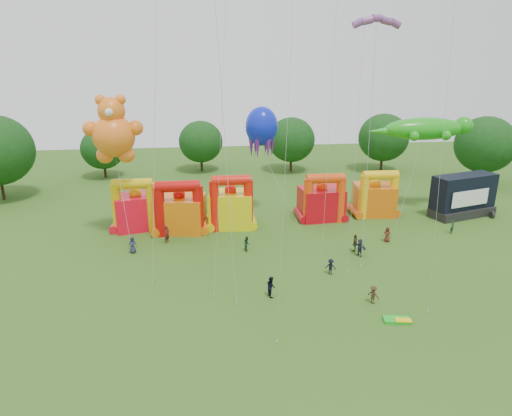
{
  "coord_description": "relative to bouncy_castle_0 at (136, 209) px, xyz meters",
  "views": [
    {
      "loc": [
        -7.66,
        -24.52,
        19.42
      ],
      "look_at": [
        -2.7,
        18.0,
        5.29
      ],
      "focal_mm": 32.0,
      "sensor_mm": 36.0,
      "label": 1
    }
  ],
  "objects": [
    {
      "name": "bouncy_castle_3",
      "position": [
        22.65,
        0.77,
        -0.09
      ],
      "size": [
        5.52,
        4.58,
        6.2
      ],
      "color": "red",
      "rests_on": "ground"
    },
    {
      "name": "spectator_5",
      "position": [
        23.72,
        -10.84,
        -1.51
      ],
      "size": [
        1.37,
        1.78,
        1.88
      ],
      "primitive_type": "imported",
      "rotation": [
        0.0,
        0.0,
        5.26
      ],
      "color": "#212638",
      "rests_on": "ground"
    },
    {
      "name": "spectator_7",
      "position": [
        36.51,
        -5.9,
        -1.66
      ],
      "size": [
        0.67,
        0.67,
        1.57
      ],
      "primitive_type": "imported",
      "rotation": [
        0.0,
        0.0,
        0.76
      ],
      "color": "#15361F",
      "rests_on": "ground"
    },
    {
      "name": "spectator_2",
      "position": [
        12.37,
        -8.06,
        -1.64
      ],
      "size": [
        0.65,
        0.81,
        1.61
      ],
      "primitive_type": "imported",
      "rotation": [
        0.0,
        0.0,
        1.62
      ],
      "color": "#194025",
      "rests_on": "ground"
    },
    {
      "name": "ground",
      "position": [
        15.82,
        -27.84,
        -2.44
      ],
      "size": [
        160.0,
        160.0,
        0.0
      ],
      "primitive_type": "plane",
      "color": "#2F5A19",
      "rests_on": "ground"
    },
    {
      "name": "stage_trailer",
      "position": [
        40.97,
        0.0,
        0.17
      ],
      "size": [
        9.08,
        5.45,
        5.42
      ],
      "color": "black",
      "rests_on": "ground"
    },
    {
      "name": "octopus_kite",
      "position": [
        16.85,
        2.18,
        3.7
      ],
      "size": [
        5.98,
        8.63,
        13.82
      ],
      "color": "#0D1FCA",
      "rests_on": "ground"
    },
    {
      "name": "diamond_kites",
      "position": [
        18.7,
        -15.1,
        13.58
      ],
      "size": [
        19.56,
        18.53,
        39.51
      ],
      "color": "red",
      "rests_on": "ground"
    },
    {
      "name": "bouncy_castle_0",
      "position": [
        0.0,
        0.0,
        0.0
      ],
      "size": [
        5.87,
        5.13,
        6.43
      ],
      "color": "red",
      "rests_on": "ground"
    },
    {
      "name": "spectator_0",
      "position": [
        0.46,
        -7.35,
        -1.53
      ],
      "size": [
        1.0,
        0.78,
        1.82
      ],
      "primitive_type": "imported",
      "rotation": [
        0.0,
        0.0,
        0.24
      ],
      "color": "#262B40",
      "rests_on": "ground"
    },
    {
      "name": "gecko_kite",
      "position": [
        34.48,
        1.04,
        4.14
      ],
      "size": [
        13.93,
        8.39,
        12.38
      ],
      "color": "#1FA217",
      "rests_on": "ground"
    },
    {
      "name": "folded_kite_bundle",
      "position": [
        22.61,
        -23.08,
        -2.31
      ],
      "size": [
        2.14,
        1.37,
        0.31
      ],
      "color": "green",
      "rests_on": "ground"
    },
    {
      "name": "spectator_6",
      "position": [
        28.02,
        -7.45,
        -1.58
      ],
      "size": [
        1.0,
        0.94,
        1.72
      ],
      "primitive_type": "imported",
      "rotation": [
        0.0,
        0.0,
        5.65
      ],
      "color": "#552318",
      "rests_on": "ground"
    },
    {
      "name": "parafoil_kites",
      "position": [
        12.76,
        -11.65,
        11.11
      ],
      "size": [
        24.7,
        12.7,
        30.93
      ],
      "color": "red",
      "rests_on": "ground"
    },
    {
      "name": "spectator_3",
      "position": [
        19.64,
        -14.53,
        -1.67
      ],
      "size": [
        1.14,
        0.94,
        1.54
      ],
      "primitive_type": "imported",
      "rotation": [
        0.0,
        0.0,
        2.71
      ],
      "color": "black",
      "rests_on": "ground"
    },
    {
      "name": "spectator_9",
      "position": [
        21.7,
        -20.16,
        -1.65
      ],
      "size": [
        1.12,
        1.15,
        1.58
      ],
      "primitive_type": "imported",
      "rotation": [
        0.0,
        0.0,
        2.32
      ],
      "color": "#3A2617",
      "rests_on": "ground"
    },
    {
      "name": "tree_ring",
      "position": [
        14.67,
        -27.23,
        3.82
      ],
      "size": [
        120.91,
        122.98,
        12.07
      ],
      "color": "#352314",
      "rests_on": "ground"
    },
    {
      "name": "bouncy_castle_4",
      "position": [
        29.88,
        1.61,
        -0.1
      ],
      "size": [
        5.41,
        4.53,
        6.16
      ],
      "color": "#E15F0C",
      "rests_on": "ground"
    },
    {
      "name": "spectator_1",
      "position": [
        3.85,
        -4.89,
        -1.45
      ],
      "size": [
        0.78,
        0.86,
        1.98
      ],
      "primitive_type": "imported",
      "rotation": [
        0.0,
        0.0,
        1.03
      ],
      "color": "#54181B",
      "rests_on": "ground"
    },
    {
      "name": "spectator_8",
      "position": [
        13.46,
        -18.0,
        -1.53
      ],
      "size": [
        0.84,
        1.0,
        1.82
      ],
      "primitive_type": "imported",
      "rotation": [
        0.0,
        0.0,
        1.75
      ],
      "color": "black",
      "rests_on": "ground"
    },
    {
      "name": "teddy_bear_kite",
      "position": [
        -1.06,
        -2.95,
        6.74
      ],
      "size": [
        6.33,
        6.98,
        15.9
      ],
      "color": "orange",
      "rests_on": "ground"
    },
    {
      "name": "bouncy_castle_2",
      "position": [
        11.17,
        -0.67,
        0.09
      ],
      "size": [
        5.47,
        4.57,
        6.67
      ],
      "color": "yellow",
      "rests_on": "ground"
    },
    {
      "name": "bouncy_castle_1",
      "position": [
        5.16,
        -1.4,
        -0.01
      ],
      "size": [
        6.27,
        5.37,
        6.44
      ],
      "color": "orange",
      "rests_on": "ground"
    },
    {
      "name": "spectator_4",
      "position": [
        23.6,
        -9.66,
        -1.48
      ],
      "size": [
        0.82,
        1.22,
        1.92
      ],
      "primitive_type": "imported",
      "rotation": [
        0.0,
        0.0,
        4.37
      ],
      "color": "#45381B",
      "rests_on": "ground"
    }
  ]
}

